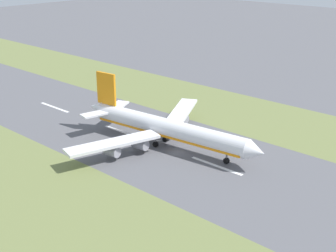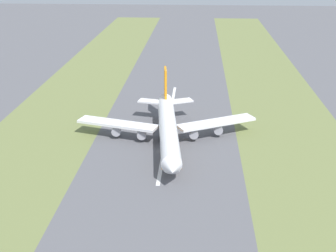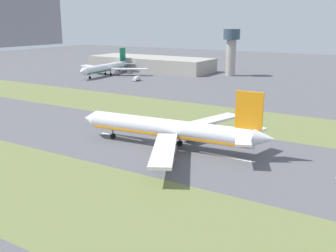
# 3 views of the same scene
# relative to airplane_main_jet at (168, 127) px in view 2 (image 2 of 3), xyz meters

# --- Properties ---
(ground_plane) EXTENTS (800.00, 800.00, 0.00)m
(ground_plane) POSITION_rel_airplane_main_jet_xyz_m (0.88, 7.11, -6.02)
(ground_plane) COLOR #56565B
(grass_median_west) EXTENTS (40.00, 600.00, 0.01)m
(grass_median_west) POSITION_rel_airplane_main_jet_xyz_m (-44.12, 7.11, -6.02)
(grass_median_west) COLOR olive
(grass_median_west) RESTS_ON ground
(grass_median_east) EXTENTS (40.00, 600.00, 0.01)m
(grass_median_east) POSITION_rel_airplane_main_jet_xyz_m (45.88, 7.11, -6.02)
(grass_median_east) COLOR olive
(grass_median_east) RESTS_ON ground
(centreline_dash_near) EXTENTS (1.20, 18.00, 0.01)m
(centreline_dash_near) POSITION_rel_airplane_main_jet_xyz_m (0.88, -58.10, -6.01)
(centreline_dash_near) COLOR silver
(centreline_dash_near) RESTS_ON ground
(centreline_dash_mid) EXTENTS (1.20, 18.00, 0.01)m
(centreline_dash_mid) POSITION_rel_airplane_main_jet_xyz_m (0.88, -18.10, -6.01)
(centreline_dash_mid) COLOR silver
(centreline_dash_mid) RESTS_ON ground
(centreline_dash_far) EXTENTS (1.20, 18.00, 0.01)m
(centreline_dash_far) POSITION_rel_airplane_main_jet_xyz_m (0.88, 21.90, -6.01)
(centreline_dash_far) COLOR silver
(centreline_dash_far) RESTS_ON ground
(airplane_main_jet) EXTENTS (63.81, 67.21, 20.20)m
(airplane_main_jet) POSITION_rel_airplane_main_jet_xyz_m (0.00, 0.00, 0.00)
(airplane_main_jet) COLOR white
(airplane_main_jet) RESTS_ON ground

